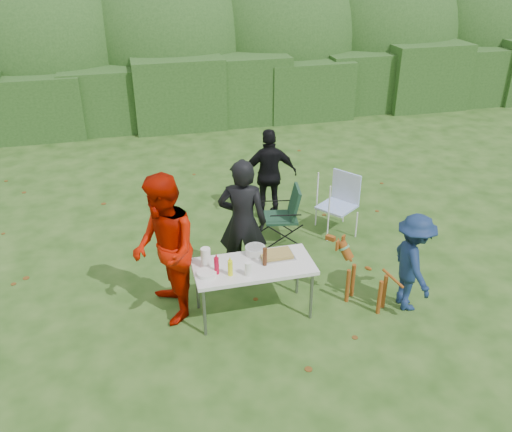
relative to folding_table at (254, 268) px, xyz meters
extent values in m
plane|color=#1E4211|center=(0.04, 0.12, -0.69)|extent=(80.00, 80.00, 0.00)
cube|color=#23471C|center=(0.04, 8.12, 0.16)|extent=(22.00, 1.40, 1.70)
ellipsoid|color=#3D6628|center=(0.04, 9.72, 0.91)|extent=(20.00, 2.60, 3.20)
cube|color=silver|center=(0.00, 0.00, 0.03)|extent=(1.50, 0.70, 0.05)
cylinder|color=slate|center=(-0.68, -0.28, -0.34)|extent=(0.04, 0.04, 0.69)
cylinder|color=slate|center=(0.68, -0.28, -0.34)|extent=(0.04, 0.04, 0.69)
cylinder|color=slate|center=(-0.68, 0.28, -0.34)|extent=(0.04, 0.04, 0.69)
cylinder|color=slate|center=(0.68, 0.28, -0.34)|extent=(0.04, 0.04, 0.69)
imported|color=black|center=(0.05, 0.80, 0.23)|extent=(0.77, 0.63, 1.83)
imported|color=#AE1100|center=(-1.06, 0.24, 0.29)|extent=(0.85, 1.03, 1.94)
imported|color=black|center=(0.91, 2.56, 0.11)|extent=(0.96, 0.47, 1.59)
imported|color=#14274C|center=(2.01, -0.35, -0.01)|extent=(0.57, 0.91, 1.34)
cube|color=#B7B7BA|center=(0.32, 0.12, 0.06)|extent=(0.45, 0.30, 0.02)
cube|color=#A78E44|center=(0.32, 0.12, 0.09)|extent=(0.40, 0.26, 0.04)
cylinder|color=#EAF414|center=(-0.32, -0.15, 0.15)|extent=(0.06, 0.06, 0.20)
cylinder|color=#B70725|center=(-0.48, -0.08, 0.16)|extent=(0.06, 0.06, 0.22)
cylinder|color=#47230F|center=(0.14, -0.04, 0.17)|extent=(0.06, 0.06, 0.24)
cylinder|color=white|center=(-0.58, 0.10, 0.18)|extent=(0.12, 0.12, 0.26)
cylinder|color=white|center=(-0.12, -0.21, 0.14)|extent=(0.08, 0.08, 0.18)
cylinder|color=silver|center=(0.09, 0.25, 0.10)|extent=(0.26, 0.26, 0.10)
cylinder|color=white|center=(-0.60, -0.08, 0.08)|extent=(0.24, 0.24, 0.05)
camera|label=1|loc=(-1.36, -5.51, 3.72)|focal=38.00mm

